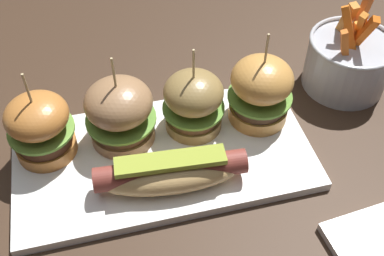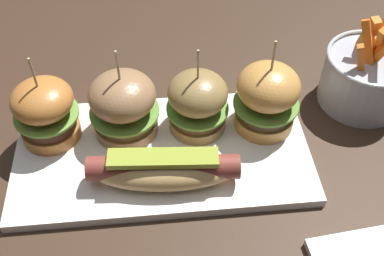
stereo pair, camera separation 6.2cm
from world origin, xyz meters
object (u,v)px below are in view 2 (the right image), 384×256
object	(u,v)px
hot_dog	(165,169)
slider_center_left	(124,105)
slider_far_right	(267,97)
fries_bucket	(366,77)
platter_main	(163,153)
slider_far_left	(46,111)
slider_center_right	(198,102)

from	to	relation	value
hot_dog	slider_center_left	world-z (taller)	slider_center_left
slider_far_right	hot_dog	bearing A→B (deg)	-148.91
hot_dog	fries_bucket	world-z (taller)	fries_bucket
slider_center_left	hot_dog	bearing A→B (deg)	-63.12
platter_main	hot_dog	world-z (taller)	hot_dog
platter_main	fries_bucket	size ratio (longest dim) A/B	2.87
fries_bucket	slider_center_left	bearing A→B (deg)	-173.19
slider_far_left	slider_far_right	bearing A→B (deg)	-1.29
hot_dog	slider_center_right	world-z (taller)	slider_center_right
slider_far_right	slider_center_right	bearing A→B (deg)	176.74
slider_center_left	slider_center_right	distance (m)	0.10
hot_dog	slider_center_left	size ratio (longest dim) A/B	1.39
fries_bucket	slider_far_right	bearing A→B (deg)	-162.82
platter_main	slider_center_left	world-z (taller)	slider_center_left
slider_center_left	fries_bucket	bearing A→B (deg)	6.81
slider_far_left	fries_bucket	size ratio (longest dim) A/B	0.97
slider_far_left	fries_bucket	distance (m)	0.47
slider_center_right	slider_far_right	world-z (taller)	slider_far_right
slider_center_left	fries_bucket	size ratio (longest dim) A/B	0.99
slider_far_left	slider_center_right	size ratio (longest dim) A/B	1.01
platter_main	slider_far_right	world-z (taller)	slider_far_right
slider_center_right	slider_far_right	xyz separation A→B (m)	(0.10, -0.01, 0.01)
hot_dog	fries_bucket	xyz separation A→B (m)	(0.31, 0.14, 0.01)
platter_main	slider_center_right	world-z (taller)	slider_center_right
slider_far_left	slider_center_right	xyz separation A→B (m)	(0.21, -0.00, -0.00)
hot_dog	slider_far_right	xyz separation A→B (m)	(0.15, 0.09, 0.03)
hot_dog	slider_far_left	xyz separation A→B (m)	(-0.15, 0.10, 0.02)
slider_far_left	platter_main	bearing A→B (deg)	-15.77
hot_dog	slider_center_right	xyz separation A→B (m)	(0.05, 0.09, 0.02)
slider_far_right	fries_bucket	bearing A→B (deg)	17.18
platter_main	slider_center_right	bearing A→B (deg)	38.37
slider_center_left	slider_far_right	bearing A→B (deg)	-2.21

